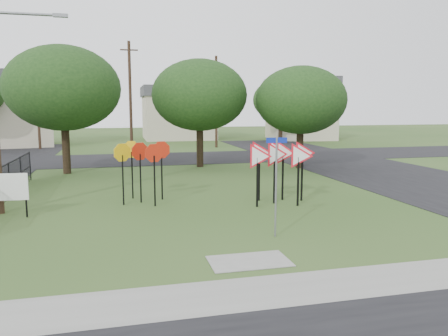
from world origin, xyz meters
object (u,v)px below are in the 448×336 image
(street_name_sign, at_px, (276,180))
(info_board, at_px, (9,189))
(stop_sign_cluster, at_px, (142,158))
(yield_sign_cluster, at_px, (279,157))

(street_name_sign, distance_m, info_board, 9.20)
(stop_sign_cluster, distance_m, info_board, 4.91)
(info_board, bearing_deg, yield_sign_cluster, 1.35)
(yield_sign_cluster, height_order, info_board, yield_sign_cluster)
(street_name_sign, relative_size, yield_sign_cluster, 0.92)
(stop_sign_cluster, bearing_deg, info_board, -161.79)
(stop_sign_cluster, xyz_separation_m, info_board, (-4.61, -1.52, -0.78))
(stop_sign_cluster, height_order, yield_sign_cluster, yield_sign_cluster)
(stop_sign_cluster, height_order, info_board, stop_sign_cluster)
(street_name_sign, xyz_separation_m, yield_sign_cluster, (1.78, 4.44, 0.15))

